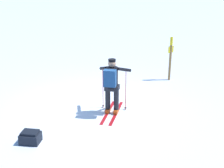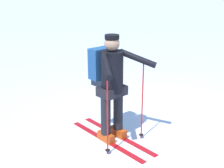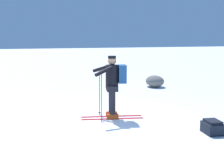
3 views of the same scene
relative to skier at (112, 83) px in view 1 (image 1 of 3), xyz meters
name	(u,v)px [view 1 (image 1 of 3)]	position (x,y,z in m)	size (l,w,h in m)	color
ground_plane	(92,105)	(-0.64, 0.54, -0.95)	(80.00, 80.00, 0.00)	white
skier	(112,83)	(0.00, 0.00, 0.00)	(0.96, 1.66, 1.64)	red
dropped_backpack	(30,137)	(-1.85, -1.78, -0.81)	(0.49, 0.40, 0.31)	black
trail_marker	(171,55)	(1.96, 3.09, 0.02)	(0.21, 0.16, 1.65)	olive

